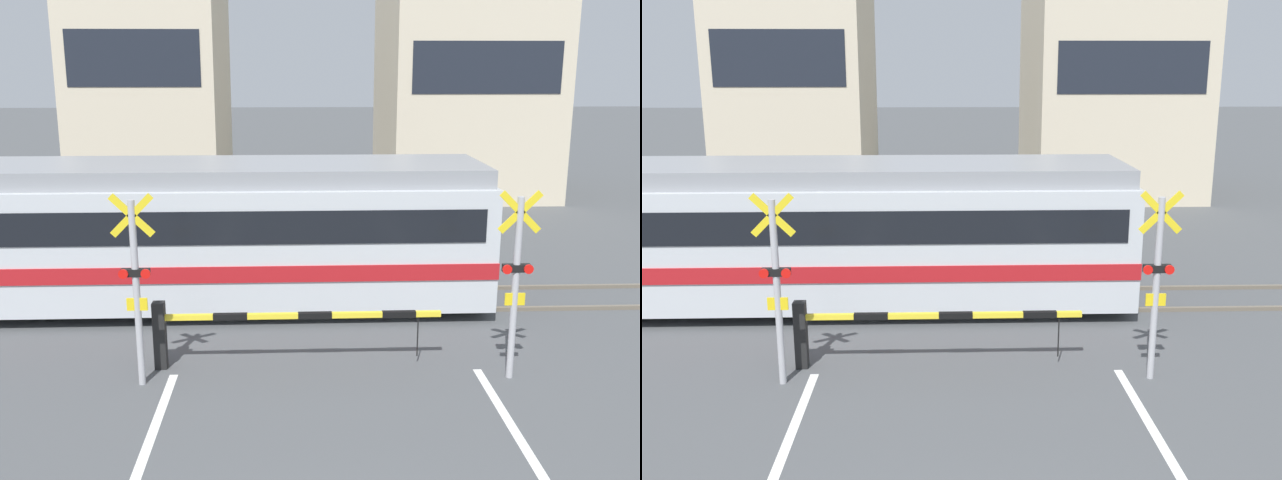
{
  "view_description": "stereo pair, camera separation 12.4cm",
  "coord_description": "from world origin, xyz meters",
  "views": [
    {
      "loc": [
        -0.57,
        -4.73,
        4.98
      ],
      "look_at": [
        0.0,
        8.86,
        1.6
      ],
      "focal_mm": 40.0,
      "sensor_mm": 36.0,
      "label": 1
    },
    {
      "loc": [
        -0.45,
        -4.73,
        4.98
      ],
      "look_at": [
        0.0,
        8.86,
        1.6
      ],
      "focal_mm": 40.0,
      "sensor_mm": 36.0,
      "label": 2
    }
  ],
  "objects": [
    {
      "name": "pedestrian",
      "position": [
        -0.32,
        14.74,
        0.99
      ],
      "size": [
        0.38,
        0.22,
        1.72
      ],
      "color": "#33384C",
      "rests_on": "ground_plane"
    },
    {
      "name": "rail_track_far",
      "position": [
        0.0,
        10.49,
        0.04
      ],
      "size": [
        50.0,
        0.1,
        0.08
      ],
      "color": "#6B6051",
      "rests_on": "ground_plane"
    },
    {
      "name": "commuter_train",
      "position": [
        -3.71,
        9.77,
        1.61
      ],
      "size": [
        14.32,
        2.98,
        3.01
      ],
      "color": "silver",
      "rests_on": "ground_plane"
    },
    {
      "name": "crossing_signal_left",
      "position": [
        -2.97,
        5.88,
        1.7
      ],
      "size": [
        0.68,
        0.15,
        3.09
      ],
      "color": "#B2B2B7",
      "rests_on": "ground_plane"
    },
    {
      "name": "building_right_of_street",
      "position": [
        6.19,
        23.46,
        4.4
      ],
      "size": [
        6.15,
        7.04,
        8.81
      ],
      "color": "beige",
      "rests_on": "ground_plane"
    },
    {
      "name": "building_left_of_street",
      "position": [
        -5.77,
        23.46,
        4.68
      ],
      "size": [
        5.31,
        7.04,
        9.36
      ],
      "color": "beige",
      "rests_on": "ground_plane"
    },
    {
      "name": "crossing_signal_right",
      "position": [
        2.97,
        5.88,
        1.7
      ],
      "size": [
        0.68,
        0.15,
        3.09
      ],
      "color": "#B2B2B7",
      "rests_on": "ground_plane"
    },
    {
      "name": "crossing_barrier_near",
      "position": [
        -1.43,
        6.49,
        0.75
      ],
      "size": [
        4.8,
        0.2,
        1.16
      ],
      "color": "black",
      "rests_on": "ground_plane"
    },
    {
      "name": "crossing_barrier_far",
      "position": [
        1.43,
        12.35,
        0.75
      ],
      "size": [
        4.8,
        0.2,
        1.16
      ],
      "color": "black",
      "rests_on": "ground_plane"
    },
    {
      "name": "rail_track_near",
      "position": [
        0.0,
        9.05,
        0.04
      ],
      "size": [
        50.0,
        0.1,
        0.08
      ],
      "color": "#6B6051",
      "rests_on": "ground_plane"
    }
  ]
}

